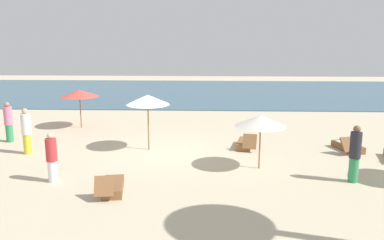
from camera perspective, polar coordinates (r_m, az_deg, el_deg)
ground_plane at (r=17.25m, az=-4.64°, el=-4.32°), size 60.00×60.00×0.00m
ocean_water at (r=33.83m, az=-1.24°, el=3.89°), size 48.00×16.00×0.06m
umbrella_1 at (r=17.05m, az=-6.17°, el=2.80°), size 1.79×1.79×2.34m
umbrella_2 at (r=14.81m, az=9.52°, el=-0.12°), size 1.84×1.84×1.98m
umbrella_3 at (r=21.83m, az=-15.37°, el=3.59°), size 1.95×1.95×1.97m
lounger_1 at (r=13.12m, az=-11.01°, el=-9.10°), size 0.83×1.75×0.70m
lounger_2 at (r=18.40m, az=20.86°, el=-3.47°), size 1.09×1.77×0.71m
lounger_4 at (r=17.81m, az=7.42°, el=-3.28°), size 0.90×1.74×0.73m
person_0 at (r=14.28m, az=-18.93°, el=-4.96°), size 0.51×0.51×1.67m
person_1 at (r=14.48m, az=21.70°, el=-4.38°), size 0.45×0.45×1.92m
person_2 at (r=20.18m, az=-24.16°, el=-0.25°), size 0.52×0.52×1.83m
person_3 at (r=17.90m, az=-22.04°, el=-1.44°), size 0.40×0.40×1.88m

